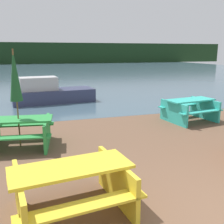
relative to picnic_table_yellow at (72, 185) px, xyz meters
The scene contains 7 objects.
water 30.45m from the picnic_table_yellow, 86.11° to the left, with size 60.00×50.00×0.00m.
far_treeline 50.44m from the picnic_table_yellow, 87.65° to the left, with size 80.00×1.60×4.00m.
picnic_table_yellow is the anchor object (origin of this frame).
picnic_table_green 3.28m from the picnic_table_yellow, 104.58° to the left, with size 1.79×1.59×0.73m.
picnic_table_teal 6.22m from the picnic_table_yellow, 41.26° to the left, with size 1.83×1.60×0.76m.
umbrella_darkgreen 3.54m from the picnic_table_yellow, 104.58° to the left, with size 0.30×0.30×2.42m.
boat 9.00m from the picnic_table_yellow, 87.65° to the left, with size 3.85×1.75×1.21m.
Camera 1 is at (-2.54, -2.38, 2.35)m, focal length 42.00 mm.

